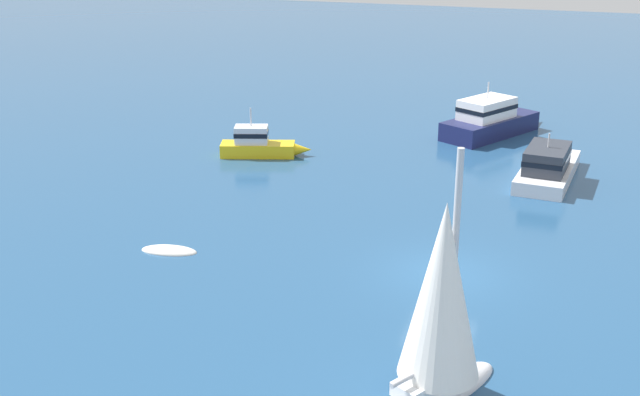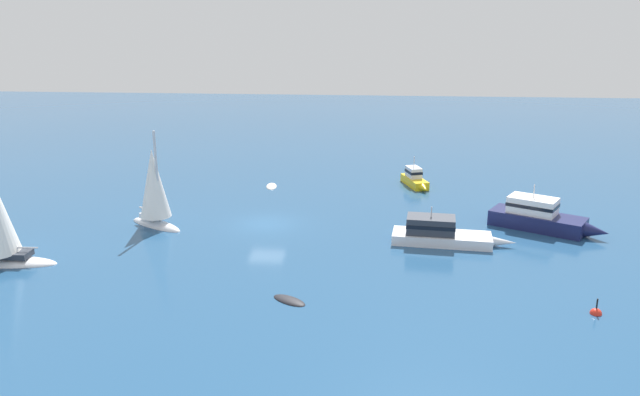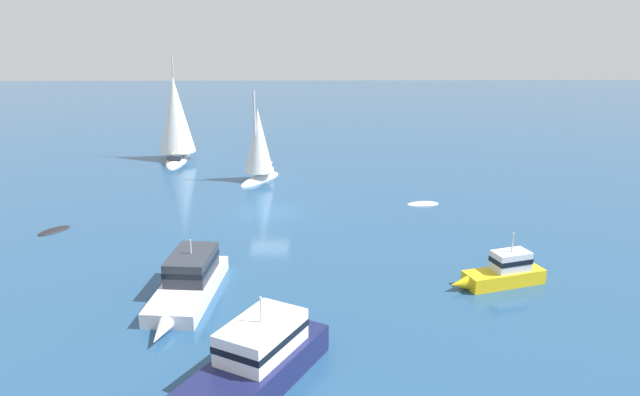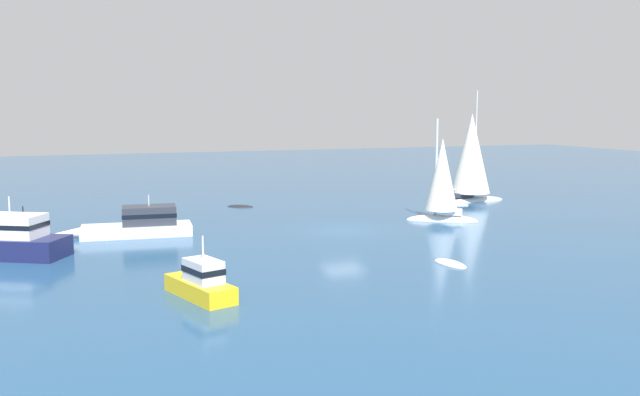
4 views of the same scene
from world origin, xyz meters
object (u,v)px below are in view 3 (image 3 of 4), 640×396
Objects in this scene: powerboat at (189,280)px; sailboat at (176,121)px; rib at (423,204)px; launch at (503,272)px; motor_cruiser at (253,363)px; sloop at (259,148)px; dinghy at (54,231)px.

sailboat is (6.06, -26.85, 2.65)m from powerboat.
sailboat is at bearing 136.84° from rib.
launch reaches higher than rib.
powerboat is at bearing -142.39° from rib.
sailboat is at bearing -134.97° from motor_cruiser.
rib is at bearing -127.73° from sailboat.
sailboat is (9.62, -34.06, 2.47)m from motor_cruiser.
powerboat is (13.08, 13.36, 0.71)m from rib.
motor_cruiser reaches higher than launch.
motor_cruiser is 1.05× the size of sloop.
rib is at bearing 91.70° from sloop.
rib is 0.24× the size of sailboat.
sailboat reaches higher than launch.
motor_cruiser is at bearing 34.61° from sloop.
sailboat reaches higher than motor_cruiser.
sloop is 0.91× the size of powerboat.
sloop is at bearing -179.53° from powerboat.
rib reaches higher than dinghy.
motor_cruiser is 8.04m from powerboat.
dinghy is at bearing -110.88° from motor_cruiser.
dinghy is 0.46× the size of launch.
powerboat is 0.85× the size of sailboat.
powerboat is 1.66× the size of launch.
launch is (-1.49, 12.55, 0.63)m from rib.
sloop reaches higher than dinghy.
motor_cruiser is (-13.15, 15.75, 0.89)m from dinghy.
sloop reaches higher than launch.
motor_cruiser is 0.82× the size of sailboat.
sloop is 10.58m from sailboat.
launch is at bearing -144.16° from sailboat.
motor_cruiser is 35.48m from sailboat.
dinghy is 0.28× the size of powerboat.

